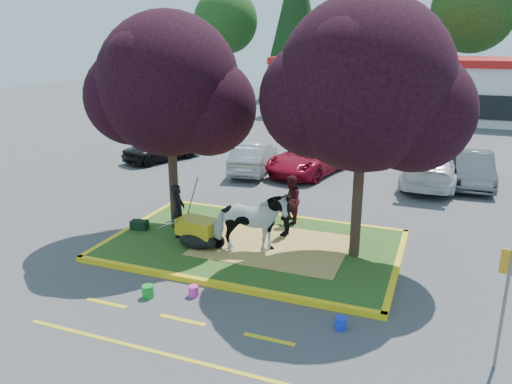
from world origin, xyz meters
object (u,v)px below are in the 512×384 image
(cow, at_px, (249,223))
(bucket_green, at_px, (148,291))
(car_silver, at_px, (254,157))
(sign_post, at_px, (506,292))
(bucket_blue, at_px, (341,323))
(bucket_pink, at_px, (193,291))
(car_black, at_px, (162,146))
(calf, at_px, (196,241))
(wheelbarrow, at_px, (198,227))
(handler, at_px, (178,211))

(cow, distance_m, bucket_green, 3.34)
(car_silver, bearing_deg, sign_post, 120.63)
(sign_post, distance_m, bucket_blue, 3.28)
(cow, distance_m, bucket_blue, 4.15)
(cow, xyz_separation_m, sign_post, (6.04, -2.83, 0.55))
(bucket_pink, height_order, car_black, car_black)
(bucket_pink, relative_size, car_silver, 0.06)
(calf, distance_m, wheelbarrow, 0.40)
(sign_post, bearing_deg, handler, 174.84)
(bucket_blue, xyz_separation_m, car_silver, (-6.36, 11.28, 0.55))
(car_silver, bearing_deg, bucket_green, 90.72)
(sign_post, bearing_deg, car_silver, 144.67)
(bucket_green, distance_m, bucket_blue, 4.53)
(calf, height_order, handler, handler)
(sign_post, distance_m, car_silver, 14.82)
(handler, height_order, sign_post, sign_post)
(cow, relative_size, wheelbarrow, 1.00)
(bucket_green, distance_m, car_black, 13.88)
(sign_post, distance_m, car_black, 18.71)
(wheelbarrow, bearing_deg, calf, -72.90)
(car_silver, bearing_deg, wheelbarrow, 92.67)
(bucket_blue, height_order, car_silver, car_silver)
(car_black, bearing_deg, car_silver, 17.91)
(car_black, bearing_deg, wheelbarrow, -30.42)
(wheelbarrow, bearing_deg, bucket_green, -79.19)
(sign_post, bearing_deg, wheelbarrow, 175.29)
(wheelbarrow, distance_m, bucket_blue, 5.38)
(cow, height_order, calf, cow)
(car_black, xyz_separation_m, car_silver, (5.05, -0.47, -0.01))
(bucket_green, xyz_separation_m, car_silver, (-1.84, 11.57, 0.54))
(sign_post, relative_size, car_silver, 0.61)
(bucket_green, distance_m, car_silver, 11.73)
(calf, bearing_deg, handler, 123.82)
(handler, relative_size, bucket_pink, 6.24)
(cow, relative_size, bucket_blue, 7.60)
(cow, height_order, bucket_green, cow)
(bucket_pink, relative_size, car_black, 0.06)
(handler, distance_m, bucket_blue, 6.35)
(sign_post, bearing_deg, car_black, 155.90)
(handler, bearing_deg, calf, -139.60)
(calf, distance_m, bucket_pink, 2.49)
(bucket_green, height_order, bucket_blue, bucket_green)
(cow, relative_size, bucket_pink, 8.09)
(wheelbarrow, xyz_separation_m, bucket_pink, (1.13, -2.47, -0.56))
(sign_post, relative_size, car_black, 0.62)
(bucket_green, bearing_deg, car_silver, 99.02)
(bucket_pink, bearing_deg, car_black, 124.13)
(cow, bearing_deg, calf, 78.93)
(bucket_pink, bearing_deg, wheelbarrow, 114.61)
(cow, distance_m, handler, 2.47)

